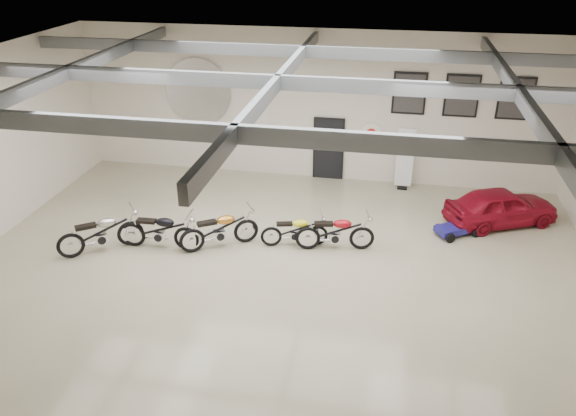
% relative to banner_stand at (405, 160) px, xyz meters
% --- Properties ---
extents(floor, '(16.00, 12.00, 0.01)m').
position_rel_banner_stand_xyz_m(floor, '(-3.05, -5.50, -1.01)').
color(floor, tan).
rests_on(floor, ground).
extents(ceiling, '(16.00, 12.00, 0.01)m').
position_rel_banner_stand_xyz_m(ceiling, '(-3.05, -5.50, 3.99)').
color(ceiling, gray).
rests_on(ceiling, back_wall).
extents(back_wall, '(16.00, 0.02, 5.00)m').
position_rel_banner_stand_xyz_m(back_wall, '(-3.05, 0.50, 1.49)').
color(back_wall, beige).
rests_on(back_wall, floor).
extents(ceiling_beams, '(15.80, 11.80, 0.32)m').
position_rel_banner_stand_xyz_m(ceiling_beams, '(-3.05, -5.50, 3.74)').
color(ceiling_beams, '#5B5F63').
rests_on(ceiling_beams, ceiling).
extents(door, '(0.92, 0.08, 2.10)m').
position_rel_banner_stand_xyz_m(door, '(-2.55, 0.45, 0.04)').
color(door, black).
rests_on(door, back_wall).
extents(logo_plaque, '(2.30, 0.06, 1.16)m').
position_rel_banner_stand_xyz_m(logo_plaque, '(-7.05, 0.45, 1.79)').
color(logo_plaque, silver).
rests_on(logo_plaque, back_wall).
extents(poster_left, '(1.05, 0.08, 1.35)m').
position_rel_banner_stand_xyz_m(poster_left, '(-0.05, 0.46, 2.09)').
color(poster_left, black).
rests_on(poster_left, back_wall).
extents(poster_mid, '(1.05, 0.08, 1.35)m').
position_rel_banner_stand_xyz_m(poster_mid, '(1.55, 0.46, 2.09)').
color(poster_mid, black).
rests_on(poster_mid, back_wall).
extents(poster_right, '(1.05, 0.08, 1.35)m').
position_rel_banner_stand_xyz_m(poster_right, '(3.15, 0.46, 2.09)').
color(poster_right, black).
rests_on(poster_right, back_wall).
extents(oil_sign, '(0.72, 0.10, 0.72)m').
position_rel_banner_stand_xyz_m(oil_sign, '(-1.15, 0.45, 0.69)').
color(oil_sign, white).
rests_on(oil_sign, back_wall).
extents(banner_stand, '(0.55, 0.23, 2.02)m').
position_rel_banner_stand_xyz_m(banner_stand, '(0.00, 0.00, 0.00)').
color(banner_stand, white).
rests_on(banner_stand, floor).
extents(motorcycle_silver, '(2.17, 1.85, 1.14)m').
position_rel_banner_stand_xyz_m(motorcycle_silver, '(-7.86, -5.59, -0.44)').
color(motorcycle_silver, silver).
rests_on(motorcycle_silver, floor).
extents(motorcycle_black, '(2.17, 0.74, 1.11)m').
position_rel_banner_stand_xyz_m(motorcycle_black, '(-6.40, -5.15, -0.45)').
color(motorcycle_black, silver).
rests_on(motorcycle_black, floor).
extents(motorcycle_gold, '(2.17, 1.69, 1.11)m').
position_rel_banner_stand_xyz_m(motorcycle_gold, '(-4.83, -4.80, -0.45)').
color(motorcycle_gold, silver).
rests_on(motorcycle_gold, floor).
extents(motorcycle_yellow, '(1.87, 0.97, 0.93)m').
position_rel_banner_stand_xyz_m(motorcycle_yellow, '(-2.87, -4.34, -0.55)').
color(motorcycle_yellow, silver).
rests_on(motorcycle_yellow, floor).
extents(motorcycle_red, '(2.15, 1.02, 1.07)m').
position_rel_banner_stand_xyz_m(motorcycle_red, '(-1.77, -4.34, -0.47)').
color(motorcycle_red, silver).
rests_on(motorcycle_red, floor).
extents(go_kart, '(1.66, 1.39, 0.55)m').
position_rel_banner_stand_xyz_m(go_kart, '(1.64, -2.84, -0.73)').
color(go_kart, navy).
rests_on(go_kart, floor).
extents(vintage_car, '(2.53, 3.50, 1.11)m').
position_rel_banner_stand_xyz_m(vintage_car, '(2.79, -1.98, -0.46)').
color(vintage_car, maroon).
rests_on(vintage_car, floor).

